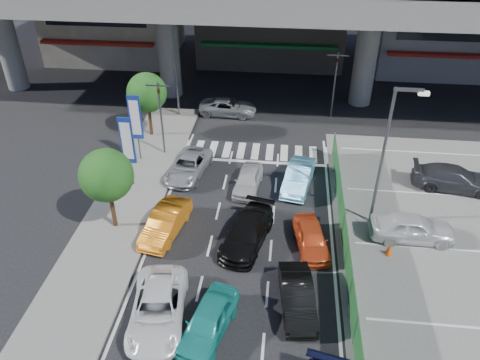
# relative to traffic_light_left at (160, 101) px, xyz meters

# --- Properties ---
(ground) EXTENTS (120.00, 120.00, 0.00)m
(ground) POSITION_rel_traffic_light_left_xyz_m (6.20, -12.00, -3.94)
(ground) COLOR black
(ground) RESTS_ON ground
(parking_lot) EXTENTS (12.00, 28.00, 0.06)m
(parking_lot) POSITION_rel_traffic_light_left_xyz_m (17.20, -10.00, -3.91)
(parking_lot) COLOR #5E5E5C
(parking_lot) RESTS_ON ground
(sidewalk_left) EXTENTS (4.00, 30.00, 0.12)m
(sidewalk_left) POSITION_rel_traffic_light_left_xyz_m (-0.80, -8.00, -3.88)
(sidewalk_left) COLOR #5E5E5C
(sidewalk_left) RESTS_ON ground
(fence_run) EXTENTS (0.16, 22.00, 1.80)m
(fence_run) POSITION_rel_traffic_light_left_xyz_m (11.50, -11.00, -3.04)
(fence_run) COLOR #1C5324
(fence_run) RESTS_ON ground
(building_east) EXTENTS (12.00, 10.90, 12.00)m
(building_east) POSITION_rel_traffic_light_left_xyz_m (22.20, 19.97, 2.06)
(building_east) COLOR gray
(building_east) RESTS_ON ground
(traffic_light_left) EXTENTS (1.60, 1.24, 5.20)m
(traffic_light_left) POSITION_rel_traffic_light_left_xyz_m (0.00, 0.00, 0.00)
(traffic_light_left) COLOR #595B60
(traffic_light_left) RESTS_ON ground
(traffic_light_right) EXTENTS (1.60, 1.24, 5.20)m
(traffic_light_right) POSITION_rel_traffic_light_left_xyz_m (11.70, 7.00, 0.00)
(traffic_light_right) COLOR #595B60
(traffic_light_right) RESTS_ON ground
(street_lamp_right) EXTENTS (1.65, 0.22, 8.00)m
(street_lamp_right) POSITION_rel_traffic_light_left_xyz_m (13.37, -6.00, 0.83)
(street_lamp_right) COLOR #595B60
(street_lamp_right) RESTS_ON ground
(street_lamp_left) EXTENTS (1.65, 0.22, 8.00)m
(street_lamp_left) POSITION_rel_traffic_light_left_xyz_m (-0.13, 6.00, 0.83)
(street_lamp_left) COLOR #595B60
(street_lamp_left) RESTS_ON ground
(signboard_near) EXTENTS (0.80, 0.14, 4.70)m
(signboard_near) POSITION_rel_traffic_light_left_xyz_m (-1.00, -4.01, -0.87)
(signboard_near) COLOR #595B60
(signboard_near) RESTS_ON ground
(signboard_far) EXTENTS (0.80, 0.14, 4.70)m
(signboard_far) POSITION_rel_traffic_light_left_xyz_m (-1.40, -1.01, -0.87)
(signboard_far) COLOR #595B60
(signboard_far) RESTS_ON ground
(tree_near) EXTENTS (2.80, 2.80, 4.80)m
(tree_near) POSITION_rel_traffic_light_left_xyz_m (-0.80, -8.00, -0.55)
(tree_near) COLOR #382314
(tree_near) RESTS_ON ground
(tree_far) EXTENTS (2.80, 2.80, 4.80)m
(tree_far) POSITION_rel_traffic_light_left_xyz_m (-1.60, 2.50, -0.55)
(tree_far) COLOR #382314
(tree_far) RESTS_ON ground
(sedan_white_mid_left) EXTENTS (2.90, 5.22, 1.38)m
(sedan_white_mid_left) POSITION_rel_traffic_light_left_xyz_m (3.16, -13.97, -3.25)
(sedan_white_mid_left) COLOR white
(sedan_white_mid_left) RESTS_ON ground
(taxi_teal_mid) EXTENTS (2.56, 4.29, 1.37)m
(taxi_teal_mid) POSITION_rel_traffic_light_left_xyz_m (5.44, -14.39, -3.25)
(taxi_teal_mid) COLOR teal
(taxi_teal_mid) RESTS_ON ground
(hatch_black_mid_right) EXTENTS (1.89, 4.14, 1.32)m
(hatch_black_mid_right) POSITION_rel_traffic_light_left_xyz_m (9.16, -12.61, -3.28)
(hatch_black_mid_right) COLOR black
(hatch_black_mid_right) RESTS_ON ground
(taxi_orange_left) EXTENTS (2.21, 4.39, 1.38)m
(taxi_orange_left) POSITION_rel_traffic_light_left_xyz_m (2.10, -8.18, -3.25)
(taxi_orange_left) COLOR orange
(taxi_orange_left) RESTS_ON ground
(sedan_black_mid) EXTENTS (2.97, 5.03, 1.37)m
(sedan_black_mid) POSITION_rel_traffic_light_left_xyz_m (6.52, -8.51, -3.25)
(sedan_black_mid) COLOR black
(sedan_black_mid) RESTS_ON ground
(taxi_orange_right) EXTENTS (2.17, 3.90, 1.25)m
(taxi_orange_right) POSITION_rel_traffic_light_left_xyz_m (9.85, -8.54, -3.31)
(taxi_orange_right) COLOR #CC441C
(taxi_orange_right) RESTS_ON ground
(wagon_silver_front_left) EXTENTS (2.75, 4.73, 1.24)m
(wagon_silver_front_left) POSITION_rel_traffic_light_left_xyz_m (2.16, -2.36, -3.32)
(wagon_silver_front_left) COLOR #97999E
(wagon_silver_front_left) RESTS_ON ground
(sedan_white_front_mid) EXTENTS (1.83, 3.77, 1.24)m
(sedan_white_front_mid) POSITION_rel_traffic_light_left_xyz_m (6.10, -3.54, -3.32)
(sedan_white_front_mid) COLOR silver
(sedan_white_front_mid) RESTS_ON ground
(kei_truck_front_right) EXTENTS (2.20, 4.38, 1.38)m
(kei_truck_front_right) POSITION_rel_traffic_light_left_xyz_m (9.15, -2.98, -3.25)
(kei_truck_front_right) COLOR #69BBEA
(kei_truck_front_right) RESTS_ON ground
(crossing_wagon_silver) EXTENTS (4.58, 2.24, 1.25)m
(crossing_wagon_silver) POSITION_rel_traffic_light_left_xyz_m (3.54, 6.62, -3.31)
(crossing_wagon_silver) COLOR #96979C
(crossing_wagon_silver) RESTS_ON ground
(parked_sedan_white) EXTENTS (4.38, 1.78, 1.49)m
(parked_sedan_white) POSITION_rel_traffic_light_left_xyz_m (15.11, -7.31, -3.13)
(parked_sedan_white) COLOR silver
(parked_sedan_white) RESTS_ON parking_lot
(parked_sedan_dgrey) EXTENTS (5.14, 2.62, 1.43)m
(parked_sedan_dgrey) POSITION_rel_traffic_light_left_xyz_m (18.56, -2.22, -3.16)
(parked_sedan_dgrey) COLOR #323338
(parked_sedan_dgrey) RESTS_ON parking_lot
(traffic_cone) EXTENTS (0.36, 0.36, 0.70)m
(traffic_cone) POSITION_rel_traffic_light_left_xyz_m (13.80, -8.70, -3.52)
(traffic_cone) COLOR #F3520D
(traffic_cone) RESTS_ON parking_lot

